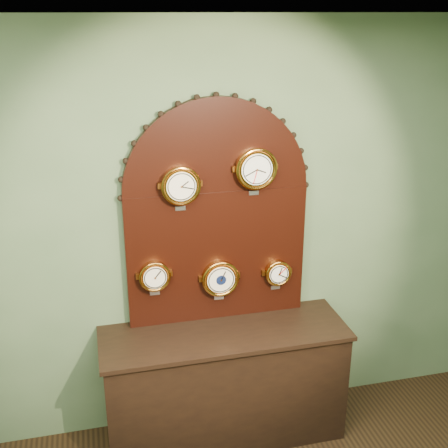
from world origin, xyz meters
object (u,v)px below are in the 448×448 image
object	(u,v)px
display_board	(217,207)
barometer	(220,278)
roman_clock	(181,185)
hygrometer	(155,276)
arabic_clock	(256,168)
shop_counter	(225,386)
tide_clock	(278,272)

from	to	relation	value
display_board	barometer	bearing A→B (deg)	-85.41
roman_clock	hygrometer	world-z (taller)	roman_clock
display_board	arabic_clock	bearing A→B (deg)	-15.90
roman_clock	hygrometer	distance (m)	0.62
shop_counter	roman_clock	distance (m)	1.43
shop_counter	hygrometer	size ratio (longest dim) A/B	6.24
barometer	hygrometer	bearing A→B (deg)	179.83
tide_clock	arabic_clock	bearing A→B (deg)	-179.23
display_board	hygrometer	world-z (taller)	display_board
hygrometer	shop_counter	bearing A→B (deg)	-19.81
display_board	roman_clock	distance (m)	0.31
hygrometer	arabic_clock	bearing A→B (deg)	-0.14
roman_clock	barometer	distance (m)	0.70
roman_clock	arabic_clock	xyz separation A→B (m)	(0.48, -0.00, 0.08)
shop_counter	display_board	distance (m)	1.25
barometer	shop_counter	bearing A→B (deg)	-92.03
display_board	barometer	distance (m)	0.48
barometer	tide_clock	bearing A→B (deg)	0.28
display_board	tide_clock	xyz separation A→B (m)	(0.41, -0.07, -0.48)
hygrometer	tide_clock	size ratio (longest dim) A/B	1.10
arabic_clock	barometer	size ratio (longest dim) A/B	1.06
roman_clock	tide_clock	bearing A→B (deg)	0.16
arabic_clock	hygrometer	distance (m)	0.94
hygrometer	barometer	world-z (taller)	hygrometer
display_board	roman_clock	size ratio (longest dim) A/B	5.12
roman_clock	display_board	bearing A→B (deg)	15.52
tide_clock	shop_counter	bearing A→B (deg)	-159.22
shop_counter	display_board	xyz separation A→B (m)	(0.00, 0.22, 1.23)
hygrometer	tide_clock	bearing A→B (deg)	0.05
hygrometer	barometer	xyz separation A→B (m)	(0.43, -0.00, -0.07)
display_board	barometer	world-z (taller)	display_board
display_board	arabic_clock	size ratio (longest dim) A/B	4.78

